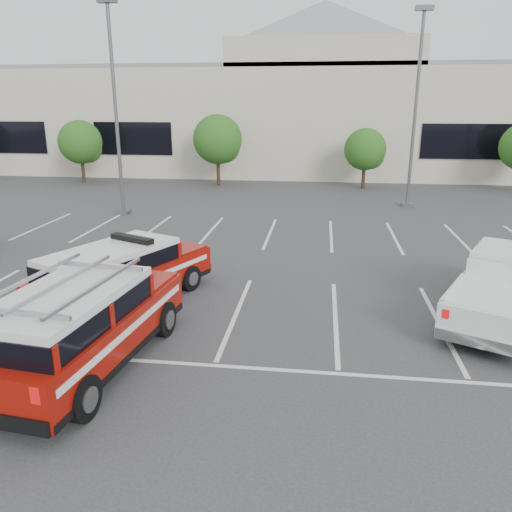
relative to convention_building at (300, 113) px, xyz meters
The scene contains 11 objects.
ground 32.21m from the convention_building, 90.33° to the right, with size 120.00×120.00×0.00m, color #323235.
stall_markings 27.77m from the convention_building, 90.38° to the right, with size 23.00×15.00×0.01m, color silver.
convention_building is the anchor object (origin of this frame).
tree_left 18.11m from the convention_building, 146.95° to the right, with size 3.07×3.07×4.42m.
tree_mid_left 11.19m from the convention_building, 117.40° to the right, with size 3.37×3.37×4.85m.
tree_mid_right 11.20m from the convention_building, 63.43° to the right, with size 2.77×2.77×3.99m.
light_pole_left 21.49m from the convention_building, 112.39° to the right, with size 0.90×0.60×10.24m.
light_pole_mid 17.27m from the convention_building, 66.74° to the right, with size 0.90×0.60×10.24m.
fire_chief_suv 31.96m from the convention_building, 96.34° to the right, with size 4.06×5.76×1.91m.
white_pickup 32.13m from the convention_building, 77.38° to the right, with size 4.41×6.14×1.80m.
ladder_suv 35.49m from the convention_building, 94.80° to the right, with size 2.81×5.78×2.20m.
Camera 1 is at (2.18, -12.45, 5.55)m, focal length 35.00 mm.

